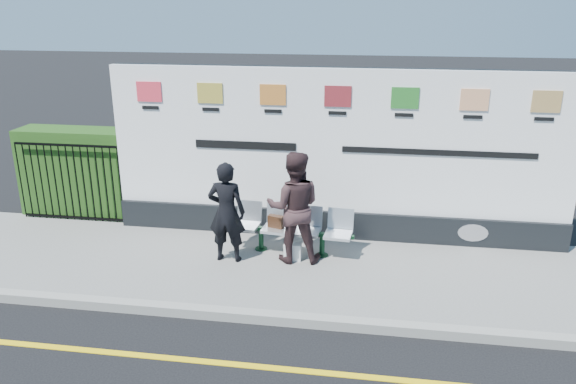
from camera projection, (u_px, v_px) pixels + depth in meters
The scene contains 12 objects.
ground at pixel (269, 368), 6.75m from camera, with size 80.00×80.00×0.00m, color black.
pavement at pixel (297, 270), 9.07m from camera, with size 14.00×3.00×0.12m, color slate.
kerb at pixel (282, 319), 7.66m from camera, with size 14.00×0.18×0.14m, color gray.
yellow_line at pixel (269, 368), 6.75m from camera, with size 14.00×0.10×0.01m, color yellow.
billboard at pixel (336, 167), 9.82m from camera, with size 8.00×0.30×3.00m.
hedge at pixel (81, 171), 11.11m from camera, with size 2.35×0.70×1.70m, color #234B16.
railing at pixel (70, 182), 10.71m from camera, with size 2.05×0.06×1.54m, color black, non-canonical shape.
bench at pixel (291, 241), 9.48m from camera, with size 2.03×0.53×0.43m, color silver, non-canonical shape.
woman_left at pixel (227, 212), 9.02m from camera, with size 0.61×0.40×1.67m, color black.
woman_right at pixel (294, 207), 9.00m from camera, with size 0.90×0.70×1.84m, color #362325.
handbag_brown at pixel (276, 222), 9.43m from camera, with size 0.26×0.11×0.21m, color black.
carrier_bag_white at pixel (293, 252), 9.25m from camera, with size 0.28×0.17×0.28m, color white.
Camera 1 is at (1.09, -5.59, 4.21)m, focal length 35.00 mm.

